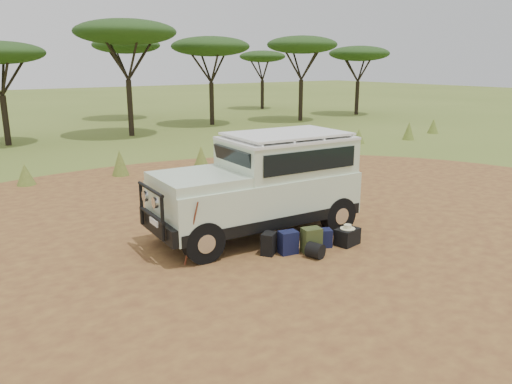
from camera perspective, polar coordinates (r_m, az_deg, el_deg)
ground at (r=10.61m, az=1.86°, el=-6.73°), size 140.00×140.00×0.00m
dirt_clearing at (r=10.61m, az=1.86°, el=-6.71°), size 23.00×23.00×0.01m
grass_fringe at (r=17.96m, az=-14.79°, el=3.07°), size 36.60×1.60×0.90m
acacia_treeline at (r=28.49m, az=-22.49°, el=15.65°), size 46.70×13.20×6.26m
safari_vehicle at (r=11.28m, az=0.71°, el=0.54°), size 4.88×2.21×2.31m
walking_staff at (r=9.68m, az=-7.42°, el=-4.81°), size 0.24×0.31×1.32m
backpack_black at (r=10.33m, az=1.48°, el=-5.94°), size 0.42×0.40×0.47m
backpack_navy at (r=10.39m, az=3.70°, el=-5.79°), size 0.42×0.33×0.49m
backpack_olive at (r=10.48m, az=6.35°, el=-5.52°), size 0.44×0.36×0.54m
duffel_navy at (r=10.84m, az=7.66°, el=-5.25°), size 0.43×0.39×0.40m
hard_case at (r=11.06m, az=10.38°, el=-5.05°), size 0.58×0.46×0.37m
stuff_sack at (r=10.25m, az=6.77°, el=-6.66°), size 0.40×0.40×0.32m
safari_hat at (r=10.99m, az=10.43°, el=-3.98°), size 0.33×0.33×0.10m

